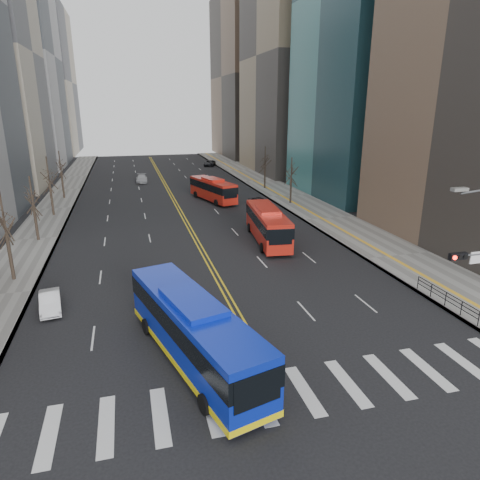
# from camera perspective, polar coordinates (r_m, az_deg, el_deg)

# --- Properties ---
(ground) EXTENTS (220.00, 220.00, 0.00)m
(ground) POSITION_cam_1_polar(r_m,az_deg,el_deg) (22.38, 5.62, -19.80)
(ground) COLOR black
(sidewalk_right) EXTENTS (7.00, 130.00, 0.15)m
(sidewalk_right) POSITION_cam_1_polar(r_m,az_deg,el_deg) (67.47, 6.37, 5.87)
(sidewalk_right) COLOR slate
(sidewalk_right) RESTS_ON ground
(sidewalk_left) EXTENTS (5.00, 130.00, 0.15)m
(sidewalk_left) POSITION_cam_1_polar(r_m,az_deg,el_deg) (63.82, -23.53, 3.85)
(sidewalk_left) COLOR slate
(sidewalk_left) RESTS_ON ground
(crosswalk) EXTENTS (26.70, 4.00, 0.01)m
(crosswalk) POSITION_cam_1_polar(r_m,az_deg,el_deg) (22.37, 5.62, -19.78)
(crosswalk) COLOR silver
(crosswalk) RESTS_ON ground
(centerline) EXTENTS (0.55, 100.00, 0.01)m
(centerline) POSITION_cam_1_polar(r_m,az_deg,el_deg) (73.15, -9.53, 6.59)
(centerline) COLOR gold
(centerline) RESTS_ON ground
(office_towers) EXTENTS (83.00, 134.00, 58.00)m
(office_towers) POSITION_cam_1_polar(r_m,az_deg,el_deg) (85.99, -11.30, 24.12)
(office_towers) COLOR gray
(office_towers) RESTS_ON ground
(pedestrian_railing) EXTENTS (0.06, 6.06, 1.02)m
(pedestrian_railing) POSITION_cam_1_polar(r_m,az_deg,el_deg) (33.25, 25.76, -6.82)
(pedestrian_railing) COLOR black
(pedestrian_railing) RESTS_ON sidewalk_right
(street_trees) EXTENTS (35.20, 47.20, 7.60)m
(street_trees) POSITION_cam_1_polar(r_m,az_deg,el_deg) (51.87, -15.48, 7.25)
(street_trees) COLOR black
(street_trees) RESTS_ON ground
(blue_bus) EXTENTS (6.09, 13.28, 3.77)m
(blue_bus) POSITION_cam_1_polar(r_m,az_deg,el_deg) (23.78, -6.23, -11.69)
(blue_bus) COLOR #0B23B2
(blue_bus) RESTS_ON ground
(red_bus_near) EXTENTS (3.80, 11.43, 3.56)m
(red_bus_near) POSITION_cam_1_polar(r_m,az_deg,el_deg) (44.18, 3.69, 2.30)
(red_bus_near) COLOR red
(red_bus_near) RESTS_ON ground
(red_bus_far) EXTENTS (5.28, 10.97, 3.40)m
(red_bus_far) POSITION_cam_1_polar(r_m,az_deg,el_deg) (63.53, -3.65, 6.90)
(red_bus_far) COLOR red
(red_bus_far) RESTS_ON ground
(car_white) EXTENTS (1.90, 3.97, 1.26)m
(car_white) POSITION_cam_1_polar(r_m,az_deg,el_deg) (32.47, -23.99, -7.53)
(car_white) COLOR white
(car_white) RESTS_ON ground
(car_dark_mid) EXTENTS (2.90, 4.45, 1.41)m
(car_dark_mid) POSITION_cam_1_polar(r_m,az_deg,el_deg) (59.67, 2.66, 5.05)
(car_dark_mid) COLOR black
(car_dark_mid) RESTS_ON ground
(car_silver) EXTENTS (2.20, 4.92, 1.40)m
(car_silver) POSITION_cam_1_polar(r_m,az_deg,el_deg) (81.28, -12.98, 7.96)
(car_silver) COLOR #A0A1A5
(car_silver) RESTS_ON ground
(car_dark_far) EXTENTS (3.73, 5.24, 1.33)m
(car_dark_far) POSITION_cam_1_polar(r_m,az_deg,el_deg) (102.09, -4.05, 10.20)
(car_dark_far) COLOR black
(car_dark_far) RESTS_ON ground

